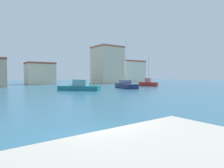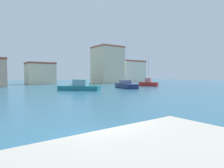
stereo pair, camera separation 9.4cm
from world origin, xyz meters
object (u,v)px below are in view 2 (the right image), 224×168
(sailboat_navy_distant_east, at_px, (126,85))
(motorboat_green_center_channel, at_px, (83,85))
(sailboat_red_behind_lamppost, at_px, (148,83))
(motorboat_teal_outer_mooring, at_px, (80,87))

(sailboat_navy_distant_east, distance_m, motorboat_green_center_channel, 9.11)
(sailboat_navy_distant_east, bearing_deg, motorboat_green_center_channel, 138.93)
(sailboat_red_behind_lamppost, bearing_deg, motorboat_green_center_channel, 164.71)
(motorboat_teal_outer_mooring, bearing_deg, motorboat_green_center_channel, 58.71)
(sailboat_navy_distant_east, xyz_separation_m, sailboat_red_behind_lamppost, (8.61, 1.75, 0.08))
(sailboat_red_behind_lamppost, relative_size, motorboat_green_center_channel, 1.26)
(sailboat_navy_distant_east, xyz_separation_m, motorboat_teal_outer_mooring, (-10.56, -0.08, 0.03))
(sailboat_navy_distant_east, distance_m, sailboat_red_behind_lamppost, 8.79)
(sailboat_navy_distant_east, bearing_deg, motorboat_teal_outer_mooring, -179.56)
(motorboat_green_center_channel, bearing_deg, motorboat_teal_outer_mooring, -121.29)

